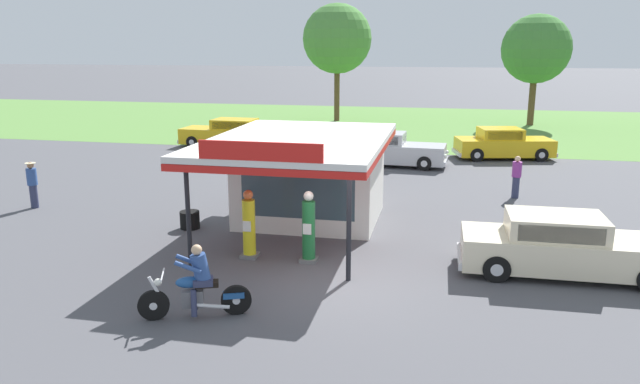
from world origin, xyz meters
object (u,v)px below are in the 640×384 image
object	(u,v)px
parked_car_back_row_far_left	(503,144)
parked_car_back_row_centre	(386,150)
parked_car_back_row_left	(229,134)
gas_pump_offside	(309,230)
bystander_standing_back_lot	(32,184)
spare_tire_stack	(190,220)
gas_pump_nearside	(249,227)
motorcycle_with_rider	(196,287)
featured_classic_sedan	(564,247)
bystander_admiring_sedan	(516,176)

from	to	relation	value
parked_car_back_row_far_left	parked_car_back_row_centre	xyz separation A→B (m)	(-5.54, -2.93, 0.01)
parked_car_back_row_left	parked_car_back_row_centre	world-z (taller)	parked_car_back_row_left
gas_pump_offside	bystander_standing_back_lot	xyz separation A→B (m)	(-10.54, 3.23, -0.00)
bystander_standing_back_lot	spare_tire_stack	world-z (taller)	bystander_standing_back_lot
bystander_standing_back_lot	parked_car_back_row_left	bearing A→B (deg)	81.34
parked_car_back_row_left	parked_car_back_row_centre	xyz separation A→B (m)	(9.11, -3.45, -0.01)
parked_car_back_row_left	parked_car_back_row_far_left	bearing A→B (deg)	-2.01
gas_pump_nearside	gas_pump_offside	xyz separation A→B (m)	(1.62, 0.00, 0.02)
motorcycle_with_rider	featured_classic_sedan	xyz separation A→B (m)	(7.84, 4.10, 0.05)
gas_pump_nearside	bystander_standing_back_lot	xyz separation A→B (m)	(-8.93, 3.23, 0.02)
parked_car_back_row_left	bystander_admiring_sedan	world-z (taller)	bystander_admiring_sedan
parked_car_back_row_centre	bystander_admiring_sedan	distance (m)	7.51
bystander_standing_back_lot	bystander_admiring_sedan	bearing A→B (deg)	16.62
parked_car_back_row_centre	bystander_standing_back_lot	size ratio (longest dim) A/B	3.49
motorcycle_with_rider	parked_car_back_row_far_left	size ratio (longest dim) A/B	0.43
bystander_standing_back_lot	parked_car_back_row_far_left	bearing A→B (deg)	38.18
gas_pump_nearside	parked_car_back_row_left	size ratio (longest dim) A/B	0.34
gas_pump_offside	spare_tire_stack	size ratio (longest dim) A/B	3.16
gas_pump_offside	featured_classic_sedan	bearing A→B (deg)	3.89
parked_car_back_row_centre	bystander_admiring_sedan	world-z (taller)	bystander_admiring_sedan
gas_pump_offside	parked_car_back_row_centre	bearing A→B (deg)	87.25
gas_pump_offside	parked_car_back_row_centre	xyz separation A→B (m)	(0.65, 13.45, -0.15)
motorcycle_with_rider	spare_tire_stack	size ratio (longest dim) A/B	3.67
featured_classic_sedan	motorcycle_with_rider	bearing A→B (deg)	-152.40
featured_classic_sedan	spare_tire_stack	distance (m)	10.71
motorcycle_with_rider	parked_car_back_row_centre	distance (m)	17.26
bystander_standing_back_lot	gas_pump_nearside	bearing A→B (deg)	-19.88
parked_car_back_row_centre	bystander_standing_back_lot	xyz separation A→B (m)	(-11.19, -10.22, 0.14)
motorcycle_with_rider	spare_tire_stack	world-z (taller)	motorcycle_with_rider
motorcycle_with_rider	parked_car_back_row_far_left	bearing A→B (deg)	68.96
parked_car_back_row_centre	spare_tire_stack	size ratio (longest dim) A/B	9.38
featured_classic_sedan	bystander_admiring_sedan	distance (m)	7.74
bystander_standing_back_lot	spare_tire_stack	xyz separation A→B (m)	(6.29, -1.13, -0.59)
gas_pump_offside	motorcycle_with_rider	distance (m)	3.98
parked_car_back_row_centre	spare_tire_stack	xyz separation A→B (m)	(-4.90, -11.35, -0.45)
parked_car_back_row_far_left	spare_tire_stack	world-z (taller)	parked_car_back_row_far_left
motorcycle_with_rider	bystander_admiring_sedan	size ratio (longest dim) A/B	1.40
parked_car_back_row_centre	bystander_admiring_sedan	xyz separation A→B (m)	(5.33, -5.29, 0.11)
motorcycle_with_rider	featured_classic_sedan	bearing A→B (deg)	27.60
motorcycle_with_rider	bystander_standing_back_lot	size ratio (longest dim) A/B	1.36
parked_car_back_row_left	gas_pump_nearside	bearing A→B (deg)	-67.95
parked_car_back_row_centre	featured_classic_sedan	bearing A→B (deg)	-66.46
gas_pump_nearside	spare_tire_stack	size ratio (longest dim) A/B	3.08
parked_car_back_row_left	bystander_standing_back_lot	bearing A→B (deg)	-98.66
gas_pump_offside	bystander_admiring_sedan	xyz separation A→B (m)	(5.98, 8.16, -0.04)
parked_car_back_row_left	bystander_standing_back_lot	size ratio (longest dim) A/B	3.33
gas_pump_offside	parked_car_back_row_left	size ratio (longest dim) A/B	0.35
parked_car_back_row_left	spare_tire_stack	distance (m)	15.40
motorcycle_with_rider	parked_car_back_row_left	distance (m)	21.71
parked_car_back_row_far_left	featured_classic_sedan	bearing A→B (deg)	-89.54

